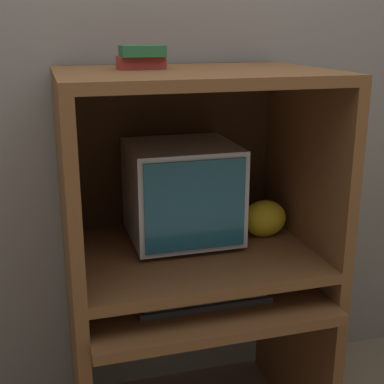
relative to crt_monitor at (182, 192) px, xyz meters
name	(u,v)px	position (x,y,z in m)	size (l,w,h in m)	color
wall_back	(167,96)	(0.02, 0.31, 0.31)	(6.00, 0.06, 2.60)	gray
desk_base	(197,344)	(0.02, -0.14, -0.56)	(0.91, 0.73, 0.67)	brown
desk_monitor_shelf	(193,256)	(0.02, -0.09, -0.22)	(0.91, 0.68, 0.12)	brown
hutch_upper	(191,134)	(0.02, -0.06, 0.23)	(0.91, 0.68, 0.64)	brown
crt_monitor	(182,192)	(0.00, 0.00, 0.00)	(0.39, 0.37, 0.37)	#B2B2B7
keyboard	(203,299)	(0.00, -0.27, -0.30)	(0.46, 0.14, 0.03)	#2D2D30
mouse	(278,286)	(0.28, -0.26, -0.30)	(0.07, 0.05, 0.03)	#28282B
snack_bag	(264,218)	(0.32, -0.04, -0.12)	(0.17, 0.13, 0.14)	gold
book_stack	(142,57)	(-0.14, -0.02, 0.49)	(0.16, 0.11, 0.08)	maroon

